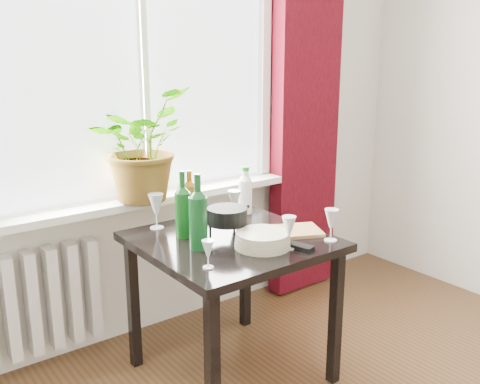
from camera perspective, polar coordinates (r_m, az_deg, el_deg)
window at (r=2.97m, az=-10.47°, el=14.22°), size 1.72×0.08×1.62m
windowsill at (r=3.02m, az=-9.19°, el=-0.63°), size 1.72×0.20×0.04m
curtain at (r=3.56m, az=7.05°, el=9.49°), size 0.50×0.12×2.56m
radiator at (r=2.95m, az=-22.32°, el=-11.18°), size 0.80×0.10×0.55m
table at (r=2.64m, az=-0.91°, el=-6.78°), size 0.85×0.85×0.74m
potted_plant at (r=2.86m, az=-10.57°, el=4.96°), size 0.70×0.69×0.59m
wine_bottle_left at (r=2.41m, az=-4.50°, el=-2.03°), size 0.09×0.09×0.36m
wine_bottle_right at (r=2.58m, az=-6.13°, el=-1.28°), size 0.10×0.10×0.33m
bottle_amber at (r=2.83m, az=-5.39°, el=-0.34°), size 0.09×0.09×0.28m
cleaning_bottle at (r=2.96m, az=0.57°, el=0.21°), size 0.09×0.09×0.27m
wineglass_front_right at (r=2.45m, az=5.21°, el=-4.30°), size 0.08×0.08×0.16m
wineglass_far_right at (r=2.57m, az=9.70°, el=-3.46°), size 0.07×0.07×0.16m
wineglass_back_center at (r=2.85m, az=-0.60°, el=-1.39°), size 0.07×0.07×0.17m
wineglass_back_left at (r=2.74m, az=-8.92°, el=-1.98°), size 0.10×0.10×0.19m
wineglass_front_left at (r=2.23m, az=-3.43°, el=-6.63°), size 0.05×0.05×0.12m
plate_stack at (r=2.47m, az=2.41°, el=-5.11°), size 0.31×0.31×0.07m
fondue_pot at (r=2.58m, az=-1.37°, el=-3.31°), size 0.26×0.24×0.15m
tv_remote at (r=2.49m, az=5.87°, el=-5.68°), size 0.10×0.19×0.02m
cutting_board at (r=2.68m, az=5.24°, el=-4.20°), size 0.37×0.31×0.02m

